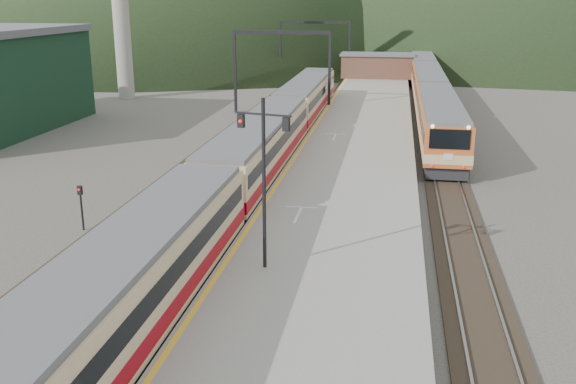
# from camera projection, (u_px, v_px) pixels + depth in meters

# --- Properties ---
(track_main) EXTENTS (2.60, 200.00, 0.23)m
(track_main) POSITION_uv_depth(u_px,v_px,m) (284.00, 148.00, 48.64)
(track_main) COLOR black
(track_main) RESTS_ON ground
(track_far) EXTENTS (2.60, 200.00, 0.23)m
(track_far) POSITION_uv_depth(u_px,v_px,m) (220.00, 145.00, 49.43)
(track_far) COLOR black
(track_far) RESTS_ON ground
(track_second) EXTENTS (2.60, 200.00, 0.23)m
(track_second) POSITION_uv_depth(u_px,v_px,m) (439.00, 154.00, 46.82)
(track_second) COLOR black
(track_second) RESTS_ON ground
(platform) EXTENTS (8.00, 100.00, 1.00)m
(platform) POSITION_uv_depth(u_px,v_px,m) (357.00, 151.00, 45.74)
(platform) COLOR gray
(platform) RESTS_ON ground
(gantry_near) EXTENTS (9.55, 0.25, 8.00)m
(gantry_near) POSITION_uv_depth(u_px,v_px,m) (282.00, 56.00, 61.63)
(gantry_near) COLOR black
(gantry_near) RESTS_ON ground
(gantry_far) EXTENTS (9.55, 0.25, 8.00)m
(gantry_far) POSITION_uv_depth(u_px,v_px,m) (315.00, 40.00, 85.21)
(gantry_far) COLOR black
(gantry_far) RESTS_ON ground
(station_shed) EXTENTS (9.40, 4.40, 3.10)m
(station_shed) POSITION_uv_depth(u_px,v_px,m) (377.00, 65.00, 82.87)
(station_shed) COLOR brown
(station_shed) RESTS_ON platform
(main_train) EXTENTS (3.05, 62.44, 3.72)m
(main_train) POSITION_uv_depth(u_px,v_px,m) (260.00, 148.00, 39.71)
(main_train) COLOR #D9B481
(main_train) RESTS_ON track_main
(second_train) EXTENTS (2.95, 60.55, 3.60)m
(second_train) POSITION_uv_depth(u_px,v_px,m) (428.00, 86.00, 67.37)
(second_train) COLOR #C35D2A
(second_train) RESTS_ON track_second
(signal_mast) EXTENTS (2.16, 0.63, 6.57)m
(signal_mast) POSITION_uv_depth(u_px,v_px,m) (264.00, 166.00, 23.71)
(signal_mast) COLOR black
(signal_mast) RESTS_ON platform
(short_signal_b) EXTENTS (0.26, 0.23, 2.27)m
(short_signal_b) POSITION_uv_depth(u_px,v_px,m) (217.00, 151.00, 41.61)
(short_signal_b) COLOR black
(short_signal_b) RESTS_ON ground
(short_signal_c) EXTENTS (0.23, 0.18, 2.27)m
(short_signal_c) POSITION_uv_depth(u_px,v_px,m) (81.00, 202.00, 31.26)
(short_signal_c) COLOR black
(short_signal_c) RESTS_ON ground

